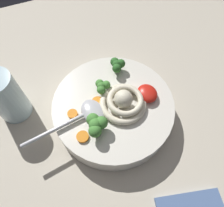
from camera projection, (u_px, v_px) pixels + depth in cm
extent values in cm
cube|color=#BCB29E|center=(115.00, 122.00, 48.49)|extent=(106.78, 106.78, 3.82)
cylinder|color=silver|center=(112.00, 109.00, 45.02)|extent=(26.26, 26.26, 5.39)
cylinder|color=olive|center=(112.00, 109.00, 44.83)|extent=(23.11, 23.11, 4.96)
torus|color=beige|center=(124.00, 105.00, 41.76)|extent=(9.92, 9.92, 1.37)
torus|color=beige|center=(124.00, 99.00, 41.19)|extent=(10.63, 10.63, 1.23)
sphere|color=beige|center=(124.00, 100.00, 40.22)|extent=(3.85, 3.85, 3.85)
ellipsoid|color=#B7B7BC|center=(93.00, 111.00, 40.83)|extent=(6.49, 5.09, 1.60)
cylinder|color=#B7B7BC|center=(59.00, 128.00, 38.94)|extent=(2.60, 14.99, 0.80)
ellipsoid|color=red|center=(147.00, 92.00, 42.84)|extent=(4.72, 4.25, 2.13)
cylinder|color=#7A9E60|center=(101.00, 90.00, 43.84)|extent=(0.93, 0.93, 1.00)
sphere|color=#478938|center=(101.00, 86.00, 42.61)|extent=(1.83, 1.83, 1.83)
sphere|color=#478938|center=(100.00, 83.00, 43.18)|extent=(1.83, 1.83, 1.83)
sphere|color=#478938|center=(101.00, 90.00, 42.24)|extent=(1.83, 1.83, 1.83)
sphere|color=#478938|center=(105.00, 85.00, 42.91)|extent=(1.83, 1.83, 1.83)
cylinder|color=#7A9E60|center=(96.00, 129.00, 39.05)|extent=(1.28, 1.28, 1.37)
sphere|color=#478938|center=(95.00, 125.00, 37.37)|extent=(2.51, 2.51, 2.51)
sphere|color=#478938|center=(93.00, 120.00, 38.14)|extent=(2.51, 2.51, 2.51)
sphere|color=#478938|center=(95.00, 131.00, 36.85)|extent=(2.51, 2.51, 2.51)
sphere|color=#478938|center=(101.00, 123.00, 37.78)|extent=(2.51, 2.51, 2.51)
cylinder|color=#7A9E60|center=(116.00, 69.00, 46.69)|extent=(1.05, 1.05, 1.13)
sphere|color=#2D6628|center=(117.00, 65.00, 45.31)|extent=(2.07, 2.07, 2.07)
sphere|color=#2D6628|center=(115.00, 62.00, 45.95)|extent=(2.07, 2.07, 2.07)
sphere|color=#2D6628|center=(117.00, 68.00, 44.89)|extent=(2.07, 2.07, 2.07)
sphere|color=#2D6628|center=(121.00, 64.00, 45.65)|extent=(2.07, 2.07, 2.07)
cylinder|color=orange|center=(98.00, 102.00, 42.43)|extent=(2.70, 2.70, 0.68)
cylinder|color=orange|center=(73.00, 114.00, 41.12)|extent=(2.09, 2.09, 0.58)
cylinder|color=orange|center=(83.00, 137.00, 38.62)|extent=(2.41, 2.41, 0.58)
cylinder|color=silver|center=(6.00, 97.00, 42.67)|extent=(7.07, 7.07, 12.15)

